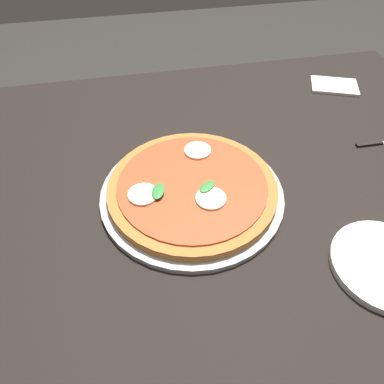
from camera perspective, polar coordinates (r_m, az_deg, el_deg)
name	(u,v)px	position (r m, az deg, el deg)	size (l,w,h in m)	color
ground_plane	(213,316)	(1.36, 3.44, -19.31)	(6.00, 6.00, 0.00)	#2D2B28
dining_table	(225,203)	(0.84, 5.26, -1.72)	(1.31, 0.98, 0.71)	black
serving_tray	(192,193)	(0.73, 0.00, -0.22)	(0.37, 0.37, 0.01)	#B2B2B7
pizza	(192,187)	(0.71, 0.01, 0.78)	(0.34, 0.34, 0.03)	#B27033
napkin	(334,86)	(1.15, 21.94, 15.59)	(0.13, 0.09, 0.01)	white
knife	(382,143)	(0.97, 28.30, 7.03)	(0.18, 0.01, 0.01)	black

